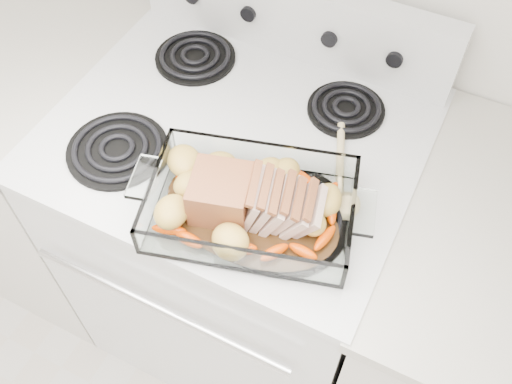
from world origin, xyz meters
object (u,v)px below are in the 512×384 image
at_px(counter_left, 50,161).
at_px(counter_right, 477,347).
at_px(electric_range, 240,241).
at_px(baking_dish, 251,209).
at_px(pork_roast, 244,197).

relative_size(counter_left, counter_right, 1.00).
bearing_deg(electric_range, baking_dish, -54.48).
bearing_deg(counter_right, counter_left, 180.00).
relative_size(electric_range, baking_dish, 2.99).
xyz_separation_m(electric_range, baking_dish, (0.13, -0.18, 0.48)).
xyz_separation_m(baking_dish, pork_roast, (-0.01, 0.00, 0.03)).
xyz_separation_m(counter_left, baking_dish, (0.80, -0.18, 0.50)).
relative_size(counter_right, pork_roast, 3.82).
xyz_separation_m(electric_range, counter_left, (-0.67, -0.00, -0.02)).
relative_size(electric_range, pork_roast, 4.59).
height_order(counter_right, pork_roast, pork_roast).
bearing_deg(counter_right, baking_dish, -161.13).
distance_m(counter_right, baking_dish, 0.75).
bearing_deg(pork_roast, baking_dish, 22.05).
height_order(electric_range, counter_left, electric_range).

